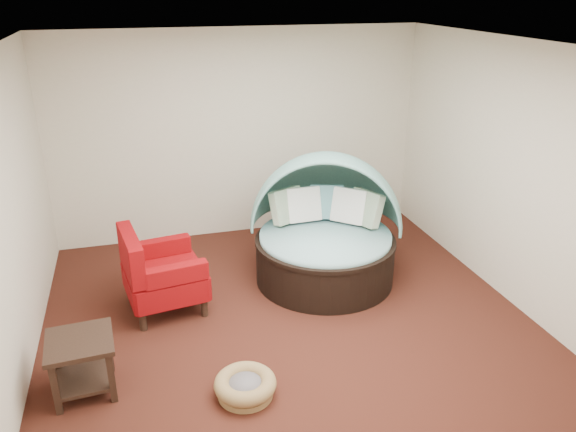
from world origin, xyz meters
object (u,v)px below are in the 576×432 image
object	(u,v)px
canopy_daybed	(326,222)
side_table	(82,358)
red_armchair	(159,273)
pet_basket	(245,386)

from	to	relation	value
canopy_daybed	side_table	bearing A→B (deg)	-131.98
red_armchair	side_table	bearing A→B (deg)	-130.33
red_armchair	canopy_daybed	bearing A→B (deg)	-1.47
canopy_daybed	pet_basket	xyz separation A→B (m)	(-1.37, -1.86, -0.60)
pet_basket	red_armchair	distance (m)	1.76
canopy_daybed	side_table	xyz separation A→B (m)	(-2.69, -1.43, -0.36)
canopy_daybed	pet_basket	distance (m)	2.39
pet_basket	side_table	xyz separation A→B (m)	(-1.33, 0.44, 0.24)
canopy_daybed	red_armchair	xyz separation A→B (m)	(-1.96, -0.25, -0.26)
pet_basket	red_armchair	size ratio (longest dim) A/B	0.66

